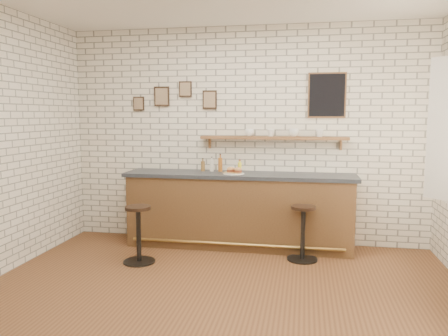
{
  "coord_description": "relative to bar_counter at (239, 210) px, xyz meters",
  "views": [
    {
      "loc": [
        0.82,
        -4.06,
        1.8
      ],
      "look_at": [
        -0.1,
        0.9,
        1.18
      ],
      "focal_mm": 35.0,
      "sensor_mm": 36.0,
      "label": 1
    }
  ],
  "objects": [
    {
      "name": "shelf_cup_a",
      "position": [
        0.11,
        0.2,
        1.04
      ],
      "size": [
        0.16,
        0.16,
        0.1
      ],
      "primitive_type": "imported",
      "rotation": [
        0.0,
        0.0,
        0.3
      ],
      "color": "white",
      "rests_on": "wall_shelf"
    },
    {
      "name": "bitters_bottle_amber",
      "position": [
        -0.28,
        0.13,
        0.6
      ],
      "size": [
        0.06,
        0.06,
        0.25
      ],
      "color": "#985218",
      "rests_on": "bar_counter"
    },
    {
      "name": "shelf_cup_c",
      "position": [
        0.72,
        0.2,
        1.05
      ],
      "size": [
        0.14,
        0.14,
        0.11
      ],
      "primitive_type": "imported",
      "rotation": [
        0.0,
        0.0,
        1.55
      ],
      "color": "white",
      "rests_on": "wall_shelf"
    },
    {
      "name": "ground",
      "position": [
        0.04,
        -1.7,
        -0.51
      ],
      "size": [
        5.0,
        5.0,
        0.0
      ],
      "primitive_type": "plane",
      "color": "brown",
      "rests_on": "ground"
    },
    {
      "name": "bar_counter",
      "position": [
        0.0,
        0.0,
        0.0
      ],
      "size": [
        3.1,
        0.65,
        1.01
      ],
      "color": "brown",
      "rests_on": "ground"
    },
    {
      "name": "sandwich_plate",
      "position": [
        -0.06,
        -0.08,
        0.51
      ],
      "size": [
        0.28,
        0.28,
        0.01
      ],
      "primitive_type": "cylinder",
      "color": "white",
      "rests_on": "bar_counter"
    },
    {
      "name": "wall_shelf",
      "position": [
        0.44,
        0.2,
        0.97
      ],
      "size": [
        2.0,
        0.18,
        0.18
      ],
      "color": "brown",
      "rests_on": "ground"
    },
    {
      "name": "back_wall_decor",
      "position": [
        0.27,
        0.28,
        1.54
      ],
      "size": [
        2.96,
        0.02,
        0.56
      ],
      "color": "black",
      "rests_on": "ground"
    },
    {
      "name": "bitters_bottle_brown",
      "position": [
        -0.53,
        0.13,
        0.58
      ],
      "size": [
        0.06,
        0.06,
        0.18
      ],
      "color": "brown",
      "rests_on": "bar_counter"
    },
    {
      "name": "condiment_bottle_yellow",
      "position": [
        -0.01,
        0.13,
        0.57
      ],
      "size": [
        0.05,
        0.05,
        0.17
      ],
      "color": "yellow",
      "rests_on": "bar_counter"
    },
    {
      "name": "shelf_cup_d",
      "position": [
        1.05,
        0.2,
        1.04
      ],
      "size": [
        0.12,
        0.12,
        0.1
      ],
      "primitive_type": "imported",
      "rotation": [
        0.0,
        0.0,
        0.1
      ],
      "color": "white",
      "rests_on": "wall_shelf"
    },
    {
      "name": "potato_chips",
      "position": [
        -0.08,
        -0.08,
        0.52
      ],
      "size": [
        0.25,
        0.18,
        0.0
      ],
      "color": "gold",
      "rests_on": "sandwich_plate"
    },
    {
      "name": "shelf_cup_b",
      "position": [
        0.4,
        0.2,
        1.04
      ],
      "size": [
        0.14,
        0.14,
        0.1
      ],
      "primitive_type": "imported",
      "rotation": [
        0.0,
        0.0,
        1.21
      ],
      "color": "white",
      "rests_on": "wall_shelf"
    },
    {
      "name": "bar_stool_right",
      "position": [
        0.86,
        -0.42,
        -0.14
      ],
      "size": [
        0.39,
        0.39,
        0.68
      ],
      "color": "black",
      "rests_on": "ground"
    },
    {
      "name": "ciabatta_sandwich",
      "position": [
        -0.05,
        -0.08,
        0.55
      ],
      "size": [
        0.25,
        0.19,
        0.07
      ],
      "color": "tan",
      "rests_on": "sandwich_plate"
    },
    {
      "name": "bar_stool_left",
      "position": [
        -1.1,
        -0.87,
        -0.13
      ],
      "size": [
        0.39,
        0.39,
        0.7
      ],
      "color": "black",
      "rests_on": "ground"
    },
    {
      "name": "bitters_bottle_white",
      "position": [
        -0.4,
        0.13,
        0.59
      ],
      "size": [
        0.05,
        0.05,
        0.2
      ],
      "color": "silver",
      "rests_on": "bar_counter"
    }
  ]
}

